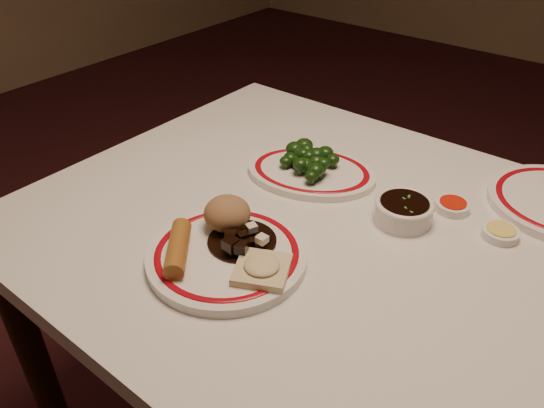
{
  "coord_description": "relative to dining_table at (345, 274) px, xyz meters",
  "views": [
    {
      "loc": [
        0.36,
        -0.67,
        1.33
      ],
      "look_at": [
        -0.12,
        -0.07,
        0.8
      ],
      "focal_mm": 35.0,
      "sensor_mm": 36.0,
      "label": 1
    }
  ],
  "objects": [
    {
      "name": "main_plate",
      "position": [
        -0.12,
        -0.19,
        0.1
      ],
      "size": [
        0.29,
        0.29,
        0.02
      ],
      "color": "white",
      "rests_on": "dining_table"
    },
    {
      "name": "soy_bowl",
      "position": [
        0.05,
        0.1,
        0.11
      ],
      "size": [
        0.11,
        0.11,
        0.04
      ],
      "color": "white",
      "rests_on": "dining_table"
    },
    {
      "name": "sweet_sour_dish",
      "position": [
        0.11,
        0.19,
        0.1
      ],
      "size": [
        0.06,
        0.06,
        0.02
      ],
      "color": "white",
      "rests_on": "dining_table"
    },
    {
      "name": "dining_table",
      "position": [
        0.0,
        0.0,
        0.0
      ],
      "size": [
        1.2,
        0.9,
        0.75
      ],
      "color": "silver",
      "rests_on": "ground"
    },
    {
      "name": "broccoli_plate",
      "position": [
        -0.17,
        0.12,
        0.1
      ],
      "size": [
        0.32,
        0.3,
        0.02
      ],
      "color": "white",
      "rests_on": "dining_table"
    },
    {
      "name": "stirfry_heap",
      "position": [
        -0.12,
        -0.15,
        0.12
      ],
      "size": [
        0.12,
        0.12,
        0.03
      ],
      "color": "black",
      "rests_on": "main_plate"
    },
    {
      "name": "spring_roll",
      "position": [
        -0.18,
        -0.24,
        0.13
      ],
      "size": [
        0.1,
        0.12,
        0.03
      ],
      "primitive_type": "cylinder",
      "rotation": [
        1.57,
        0.0,
        0.71
      ],
      "color": "#A36728",
      "rests_on": "main_plate"
    },
    {
      "name": "fried_wonton",
      "position": [
        -0.05,
        -0.19,
        0.12
      ],
      "size": [
        0.11,
        0.11,
        0.02
      ],
      "color": "beige",
      "rests_on": "main_plate"
    },
    {
      "name": "rice_mound",
      "position": [
        -0.17,
        -0.13,
        0.14
      ],
      "size": [
        0.08,
        0.08,
        0.06
      ],
      "primitive_type": "ellipsoid",
      "color": "#986D47",
      "rests_on": "main_plate"
    },
    {
      "name": "broccoli_pile",
      "position": [
        -0.18,
        0.13,
        0.13
      ],
      "size": [
        0.12,
        0.12,
        0.05
      ],
      "color": "#23471C",
      "rests_on": "broccoli_plate"
    },
    {
      "name": "mustard_dish",
      "position": [
        0.21,
        0.16,
        0.1
      ],
      "size": [
        0.06,
        0.06,
        0.02
      ],
      "color": "white",
      "rests_on": "dining_table"
    }
  ]
}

